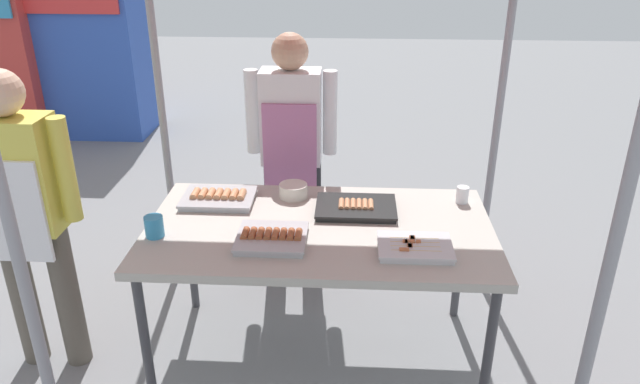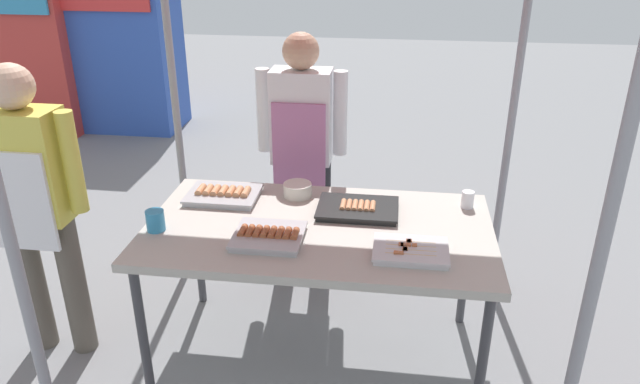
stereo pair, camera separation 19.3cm
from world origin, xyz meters
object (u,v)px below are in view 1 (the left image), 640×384
tray_grilled_sausages (272,238)px  vendor_woman (292,142)px  tray_pork_links (356,207)px  tray_spring_rolls (219,198)px  customer_nearby (24,205)px  condiment_bowl (293,191)px  neighbor_stall_right (90,45)px  stall_table (319,236)px  drink_cup_by_wok (154,227)px  drink_cup_near_edge (462,195)px  tray_meat_skewers (415,247)px

tray_grilled_sausages → vendor_woman: 0.96m
tray_pork_links → tray_spring_rolls: bearing=174.5°
tray_spring_rolls → customer_nearby: bearing=-157.4°
vendor_woman → customer_nearby: vendor_woman is taller
tray_pork_links → customer_nearby: bearing=-169.8°
condiment_bowl → neighbor_stall_right: 3.92m
condiment_bowl → tray_pork_links: bearing=-24.3°
stall_table → drink_cup_by_wok: (-0.73, -0.14, 0.10)m
tray_pork_links → drink_cup_near_edge: (0.53, 0.12, 0.02)m
drink_cup_by_wok → neighbor_stall_right: 4.00m
vendor_woman → condiment_bowl: bearing=96.5°
tray_pork_links → neighbor_stall_right: size_ratio=0.22×
tray_grilled_sausages → drink_cup_by_wok: size_ratio=3.16×
stall_table → tray_spring_rolls: 0.58m
neighbor_stall_right → drink_cup_near_edge: bearing=-44.7°
tray_grilled_sausages → tray_spring_rolls: (-0.32, 0.39, 0.00)m
tray_grilled_sausages → drink_cup_near_edge: bearing=26.7°
drink_cup_near_edge → neighbor_stall_right: size_ratio=0.05×
vendor_woman → neighbor_stall_right: size_ratio=0.84×
stall_table → neighbor_stall_right: size_ratio=0.90×
stall_table → vendor_woman: bearing=104.5°
stall_table → customer_nearby: 1.34m
stall_table → drink_cup_by_wok: 0.75m
condiment_bowl → vendor_woman: bearing=96.5°
tray_pork_links → neighbor_stall_right: (-2.66, 3.28, 0.13)m
tray_meat_skewers → tray_pork_links: (-0.25, 0.37, 0.00)m
tray_spring_rolls → neighbor_stall_right: (-1.97, 3.22, 0.13)m
condiment_bowl → drink_cup_by_wok: 0.73m
drink_cup_near_edge → condiment_bowl: bearing=178.6°
tray_meat_skewers → vendor_woman: vendor_woman is taller
tray_grilled_sausages → drink_cup_near_edge: drink_cup_near_edge is taller
drink_cup_by_wok → vendor_woman: vendor_woman is taller
drink_cup_near_edge → customer_nearby: size_ratio=0.06×
tray_meat_skewers → tray_spring_rolls: size_ratio=0.88×
drink_cup_near_edge → drink_cup_by_wok: (-1.43, -0.43, 0.01)m
tray_spring_rolls → drink_cup_by_wok: 0.43m
tray_pork_links → drink_cup_near_edge: 0.54m
tray_meat_skewers → drink_cup_near_edge: (0.28, 0.50, 0.03)m
stall_table → tray_pork_links: size_ratio=4.12×
tray_pork_links → neighbor_stall_right: neighbor_stall_right is taller
customer_nearby → tray_spring_rolls: bearing=22.6°
drink_cup_by_wok → neighbor_stall_right: neighbor_stall_right is taller
stall_table → drink_cup_near_edge: 0.76m
stall_table → tray_grilled_sausages: (-0.20, -0.16, 0.07)m
tray_grilled_sausages → condiment_bowl: 0.47m
vendor_woman → tray_pork_links: bearing=120.9°
tray_meat_skewers → drink_cup_near_edge: 0.57m
tray_pork_links → vendor_woman: vendor_woman is taller
tray_pork_links → customer_nearby: (-1.50, -0.27, 0.10)m
tray_pork_links → tray_spring_rolls: tray_spring_rolls is taller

